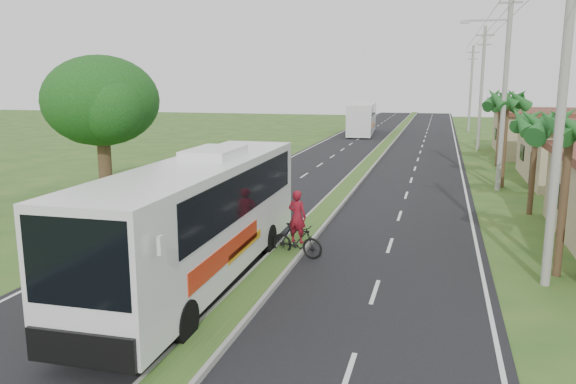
# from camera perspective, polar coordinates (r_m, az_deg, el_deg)

# --- Properties ---
(ground) EXTENTS (180.00, 180.00, 0.00)m
(ground) POSITION_cam_1_polar(r_m,az_deg,el_deg) (17.85, -2.56, -9.08)
(ground) COLOR #2A551F
(ground) RESTS_ON ground
(road_asphalt) EXTENTS (14.00, 160.00, 0.02)m
(road_asphalt) POSITION_cam_1_polar(r_m,az_deg,el_deg) (36.83, 6.96, 1.44)
(road_asphalt) COLOR black
(road_asphalt) RESTS_ON ground
(median_strip) EXTENTS (1.20, 160.00, 0.18)m
(median_strip) POSITION_cam_1_polar(r_m,az_deg,el_deg) (36.81, 6.96, 1.58)
(median_strip) COLOR gray
(median_strip) RESTS_ON ground
(lane_edge_left) EXTENTS (0.12, 160.00, 0.01)m
(lane_edge_left) POSITION_cam_1_polar(r_m,az_deg,el_deg) (38.35, -3.00, 1.87)
(lane_edge_left) COLOR silver
(lane_edge_left) RESTS_ON ground
(lane_edge_right) EXTENTS (0.12, 160.00, 0.01)m
(lane_edge_right) POSITION_cam_1_polar(r_m,az_deg,el_deg) (36.50, 17.42, 0.90)
(lane_edge_right) COLOR silver
(lane_edge_right) RESTS_ON ground
(shop_far) EXTENTS (8.60, 11.60, 3.82)m
(shop_far) POSITION_cam_1_polar(r_m,az_deg,el_deg) (52.86, 24.92, 5.51)
(shop_far) COLOR tan
(shop_far) RESTS_ON ground
(palm_verge_a) EXTENTS (2.40, 2.40, 5.45)m
(palm_verge_a) POSITION_cam_1_polar(r_m,az_deg,el_deg) (19.38, 26.76, 5.74)
(palm_verge_a) COLOR #473321
(palm_verge_a) RESTS_ON ground
(palm_verge_b) EXTENTS (2.40, 2.40, 5.05)m
(palm_verge_b) POSITION_cam_1_polar(r_m,az_deg,el_deg) (28.32, 23.97, 6.53)
(palm_verge_b) COLOR #473321
(palm_verge_b) RESTS_ON ground
(palm_verge_c) EXTENTS (2.40, 2.40, 5.85)m
(palm_verge_c) POSITION_cam_1_polar(r_m,az_deg,el_deg) (35.15, 21.42, 8.68)
(palm_verge_c) COLOR #473321
(palm_verge_c) RESTS_ON ground
(palm_verge_d) EXTENTS (2.40, 2.40, 5.25)m
(palm_verge_d) POSITION_cam_1_polar(r_m,az_deg,el_deg) (44.17, 20.82, 8.33)
(palm_verge_d) COLOR #473321
(palm_verge_d) RESTS_ON ground
(shade_tree) EXTENTS (6.30, 6.00, 7.54)m
(shade_tree) POSITION_cam_1_polar(r_m,az_deg,el_deg) (31.20, -18.61, 8.48)
(shade_tree) COLOR #473321
(shade_tree) RESTS_ON ground
(utility_pole_a) EXTENTS (1.60, 0.28, 11.00)m
(utility_pole_a) POSITION_cam_1_polar(r_m,az_deg,el_deg) (18.26, 26.08, 8.47)
(utility_pole_a) COLOR gray
(utility_pole_a) RESTS_ON ground
(utility_pole_b) EXTENTS (3.20, 0.28, 12.00)m
(utility_pole_b) POSITION_cam_1_polar(r_m,az_deg,el_deg) (34.11, 21.17, 10.56)
(utility_pole_b) COLOR gray
(utility_pole_b) RESTS_ON ground
(utility_pole_c) EXTENTS (1.60, 0.28, 11.00)m
(utility_pole_c) POSITION_cam_1_polar(r_m,az_deg,el_deg) (54.05, 19.06, 10.02)
(utility_pole_c) COLOR gray
(utility_pole_c) RESTS_ON ground
(utility_pole_d) EXTENTS (1.60, 0.28, 10.50)m
(utility_pole_d) POSITION_cam_1_polar(r_m,az_deg,el_deg) (74.02, 18.09, 10.03)
(utility_pole_d) COLOR gray
(utility_pole_d) RESTS_ON ground
(coach_bus_main) EXTENTS (2.92, 12.66, 4.07)m
(coach_bus_main) POSITION_cam_1_polar(r_m,az_deg,el_deg) (17.39, -8.79, -2.05)
(coach_bus_main) COLOR white
(coach_bus_main) RESTS_ON ground
(coach_bus_far) EXTENTS (3.58, 12.63, 3.63)m
(coach_bus_far) POSITION_cam_1_polar(r_m,az_deg,el_deg) (67.75, 7.55, 7.57)
(coach_bus_far) COLOR silver
(coach_bus_far) RESTS_ON ground
(motorcyclist) EXTENTS (2.07, 1.03, 2.44)m
(motorcyclist) POSITION_cam_1_polar(r_m,az_deg,el_deg) (19.98, 0.93, -4.24)
(motorcyclist) COLOR black
(motorcyclist) RESTS_ON ground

